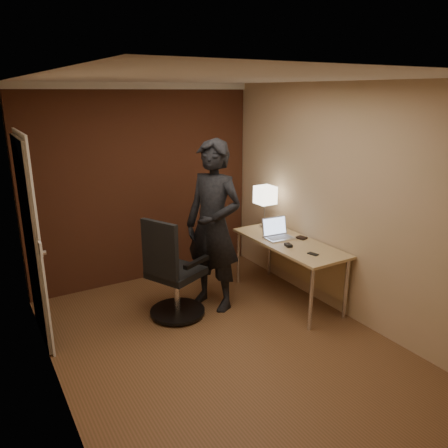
{
  "coord_description": "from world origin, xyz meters",
  "views": [
    {
      "loc": [
        -1.93,
        -3.24,
        2.4
      ],
      "look_at": [
        0.35,
        0.55,
        1.05
      ],
      "focal_mm": 35.0,
      "sensor_mm": 36.0,
      "label": 1
    }
  ],
  "objects_px": {
    "phone": "(313,254)",
    "laptop": "(277,232)",
    "mouse": "(288,245)",
    "office_chair": "(172,276)",
    "wallet": "(301,238)",
    "person": "(213,226)",
    "desk_lamp": "(265,196)",
    "desk": "(293,251)"
  },
  "relations": [
    {
      "from": "phone",
      "to": "laptop",
      "type": "bearing_deg",
      "value": 75.38
    },
    {
      "from": "desk_lamp",
      "to": "office_chair",
      "type": "bearing_deg",
      "value": -168.06
    },
    {
      "from": "phone",
      "to": "desk",
      "type": "bearing_deg",
      "value": 62.38
    },
    {
      "from": "wallet",
      "to": "office_chair",
      "type": "height_order",
      "value": "office_chair"
    },
    {
      "from": "desk_lamp",
      "to": "laptop",
      "type": "height_order",
      "value": "desk_lamp"
    },
    {
      "from": "wallet",
      "to": "desk_lamp",
      "type": "bearing_deg",
      "value": 100.78
    },
    {
      "from": "mouse",
      "to": "office_chair",
      "type": "distance_m",
      "value": 1.34
    },
    {
      "from": "phone",
      "to": "desk_lamp",
      "type": "bearing_deg",
      "value": 70.34
    },
    {
      "from": "office_chair",
      "to": "phone",
      "type": "bearing_deg",
      "value": -29.61
    },
    {
      "from": "laptop",
      "to": "phone",
      "type": "relative_size",
      "value": 3.02
    },
    {
      "from": "desk_lamp",
      "to": "person",
      "type": "distance_m",
      "value": 0.96
    },
    {
      "from": "wallet",
      "to": "laptop",
      "type": "bearing_deg",
      "value": 138.41
    },
    {
      "from": "laptop",
      "to": "mouse",
      "type": "bearing_deg",
      "value": -105.32
    },
    {
      "from": "desk",
      "to": "wallet",
      "type": "distance_m",
      "value": 0.18
    },
    {
      "from": "mouse",
      "to": "phone",
      "type": "distance_m",
      "value": 0.34
    },
    {
      "from": "phone",
      "to": "office_chair",
      "type": "height_order",
      "value": "office_chair"
    },
    {
      "from": "person",
      "to": "office_chair",
      "type": "bearing_deg",
      "value": -111.3
    },
    {
      "from": "office_chair",
      "to": "wallet",
      "type": "bearing_deg",
      "value": -10.39
    },
    {
      "from": "laptop",
      "to": "wallet",
      "type": "bearing_deg",
      "value": -41.59
    },
    {
      "from": "phone",
      "to": "mouse",
      "type": "bearing_deg",
      "value": 89.0
    },
    {
      "from": "wallet",
      "to": "person",
      "type": "bearing_deg",
      "value": 162.83
    },
    {
      "from": "wallet",
      "to": "person",
      "type": "relative_size",
      "value": 0.06
    },
    {
      "from": "laptop",
      "to": "person",
      "type": "distance_m",
      "value": 0.83
    },
    {
      "from": "office_chair",
      "to": "person",
      "type": "distance_m",
      "value": 0.71
    },
    {
      "from": "mouse",
      "to": "office_chair",
      "type": "xyz_separation_m",
      "value": [
        -1.25,
        0.42,
        -0.25
      ]
    },
    {
      "from": "person",
      "to": "wallet",
      "type": "bearing_deg",
      "value": 48.36
    },
    {
      "from": "office_chair",
      "to": "desk",
      "type": "bearing_deg",
      "value": -11.24
    },
    {
      "from": "desk",
      "to": "office_chair",
      "type": "distance_m",
      "value": 1.47
    },
    {
      "from": "laptop",
      "to": "office_chair",
      "type": "relative_size",
      "value": 0.31
    },
    {
      "from": "desk_lamp",
      "to": "laptop",
      "type": "relative_size",
      "value": 1.54
    },
    {
      "from": "desk_lamp",
      "to": "person",
      "type": "relative_size",
      "value": 0.28
    },
    {
      "from": "desk_lamp",
      "to": "phone",
      "type": "xyz_separation_m",
      "value": [
        -0.13,
        -1.05,
        -0.41
      ]
    },
    {
      "from": "desk_lamp",
      "to": "mouse",
      "type": "xyz_separation_m",
      "value": [
        -0.19,
        -0.72,
        -0.4
      ]
    },
    {
      "from": "laptop",
      "to": "desk_lamp",
      "type": "bearing_deg",
      "value": 75.14
    },
    {
      "from": "mouse",
      "to": "person",
      "type": "relative_size",
      "value": 0.05
    },
    {
      "from": "phone",
      "to": "office_chair",
      "type": "distance_m",
      "value": 1.53
    },
    {
      "from": "phone",
      "to": "person",
      "type": "xyz_separation_m",
      "value": [
        -0.78,
        0.78,
        0.23
      ]
    },
    {
      "from": "desk",
      "to": "office_chair",
      "type": "height_order",
      "value": "office_chair"
    },
    {
      "from": "person",
      "to": "desk_lamp",
      "type": "bearing_deg",
      "value": 82.43
    },
    {
      "from": "desk",
      "to": "desk_lamp",
      "type": "height_order",
      "value": "desk_lamp"
    },
    {
      "from": "desk",
      "to": "person",
      "type": "distance_m",
      "value": 1.02
    },
    {
      "from": "desk",
      "to": "mouse",
      "type": "distance_m",
      "value": 0.27
    }
  ]
}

